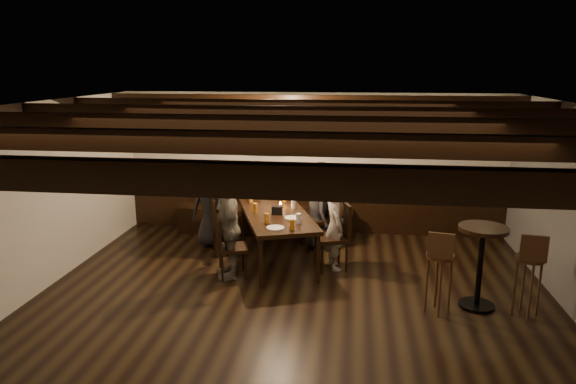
# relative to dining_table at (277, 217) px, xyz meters

# --- Properties ---
(room) EXTENTS (7.00, 7.00, 7.00)m
(room) POSITION_rel_dining_table_xyz_m (0.13, 0.26, 0.40)
(room) COLOR black
(room) RESTS_ON ground
(dining_table) EXTENTS (1.48, 2.13, 0.73)m
(dining_table) POSITION_rel_dining_table_xyz_m (0.00, 0.00, 0.00)
(dining_table) COLOR black
(dining_table) RESTS_ON floor
(chair_left_near) EXTENTS (0.53, 0.53, 0.90)m
(chair_left_near) POSITION_rel_dining_table_xyz_m (-0.83, 0.18, -0.40)
(chair_left_near) COLOR black
(chair_left_near) RESTS_ON floor
(chair_left_far) EXTENTS (0.50, 0.50, 0.86)m
(chair_left_far) POSITION_rel_dining_table_xyz_m (-0.53, -0.66, -0.41)
(chair_left_far) COLOR black
(chair_left_far) RESTS_ON floor
(chair_right_near) EXTENTS (0.56, 0.56, 0.96)m
(chair_right_near) POSITION_rel_dining_table_xyz_m (0.53, 0.67, -0.38)
(chair_right_near) COLOR black
(chair_right_near) RESTS_ON floor
(chair_right_far) EXTENTS (0.56, 0.56, 0.96)m
(chair_right_far) POSITION_rel_dining_table_xyz_m (0.83, -0.18, -0.38)
(chair_right_far) COLOR black
(chair_right_far) RESTS_ON floor
(person_bench_left) EXTENTS (0.70, 0.57, 1.23)m
(person_bench_left) POSITION_rel_dining_table_xyz_m (-1.15, 0.55, -0.06)
(person_bench_left) COLOR #27272A
(person_bench_left) RESTS_ON floor
(person_bench_centre) EXTENTS (0.54, 0.44, 1.27)m
(person_bench_centre) POSITION_rel_dining_table_xyz_m (-0.35, 0.99, -0.04)
(person_bench_centre) COLOR gray
(person_bench_centre) RESTS_ON floor
(person_bench_right) EXTENTS (0.76, 0.68, 1.30)m
(person_bench_right) POSITION_rel_dining_table_xyz_m (0.55, 1.15, -0.02)
(person_bench_right) COLOR #53261C
(person_bench_right) RESTS_ON floor
(person_left_near) EXTENTS (0.78, 1.01, 1.38)m
(person_left_near) POSITION_rel_dining_table_xyz_m (-0.86, 0.17, 0.02)
(person_left_near) COLOR gray
(person_left_near) RESTS_ON floor
(person_left_far) EXTENTS (0.60, 0.90, 1.42)m
(person_left_far) POSITION_rel_dining_table_xyz_m (-0.56, -0.68, 0.04)
(person_left_far) COLOR gray
(person_left_far) RESTS_ON floor
(person_right_near) EXTENTS (0.56, 0.69, 1.21)m
(person_right_near) POSITION_rel_dining_table_xyz_m (0.56, 0.68, -0.07)
(person_right_near) COLOR #2A292C
(person_right_near) RESTS_ON floor
(person_right_far) EXTENTS (0.43, 0.52, 1.23)m
(person_right_far) POSITION_rel_dining_table_xyz_m (0.86, -0.17, -0.06)
(person_right_far) COLOR gray
(person_right_far) RESTS_ON floor
(pint_a) EXTENTS (0.07, 0.07, 0.14)m
(pint_a) POSITION_rel_dining_table_xyz_m (-0.50, 0.57, 0.13)
(pint_a) COLOR #BF7219
(pint_a) RESTS_ON dining_table
(pint_b) EXTENTS (0.07, 0.07, 0.14)m
(pint_b) POSITION_rel_dining_table_xyz_m (0.02, 0.70, 0.13)
(pint_b) COLOR #BF7219
(pint_b) RESTS_ON dining_table
(pint_c) EXTENTS (0.07, 0.07, 0.14)m
(pint_c) POSITION_rel_dining_table_xyz_m (-0.32, -0.01, 0.13)
(pint_c) COLOR #BF7219
(pint_c) RESTS_ON dining_table
(pint_d) EXTENTS (0.07, 0.07, 0.14)m
(pint_d) POSITION_rel_dining_table_xyz_m (0.22, 0.29, 0.13)
(pint_d) COLOR silver
(pint_d) RESTS_ON dining_table
(pint_e) EXTENTS (0.07, 0.07, 0.14)m
(pint_e) POSITION_rel_dining_table_xyz_m (-0.06, -0.50, 0.13)
(pint_e) COLOR #BF7219
(pint_e) RESTS_ON dining_table
(pint_f) EXTENTS (0.07, 0.07, 0.14)m
(pint_f) POSITION_rel_dining_table_xyz_m (0.37, -0.45, 0.13)
(pint_f) COLOR silver
(pint_f) RESTS_ON dining_table
(pint_g) EXTENTS (0.07, 0.07, 0.14)m
(pint_g) POSITION_rel_dining_table_xyz_m (0.31, -0.74, 0.13)
(pint_g) COLOR #BF7219
(pint_g) RESTS_ON dining_table
(plate_near) EXTENTS (0.24, 0.24, 0.01)m
(plate_near) POSITION_rel_dining_table_xyz_m (0.09, -0.71, 0.07)
(plate_near) COLOR white
(plate_near) RESTS_ON dining_table
(plate_far) EXTENTS (0.24, 0.24, 0.01)m
(plate_far) POSITION_rel_dining_table_xyz_m (0.27, -0.22, 0.07)
(plate_far) COLOR white
(plate_far) RESTS_ON dining_table
(condiment_caddy) EXTENTS (0.15, 0.10, 0.12)m
(condiment_caddy) POSITION_rel_dining_table_xyz_m (0.02, -0.05, 0.12)
(condiment_caddy) COLOR black
(condiment_caddy) RESTS_ON dining_table
(candle) EXTENTS (0.05, 0.05, 0.05)m
(candle) POSITION_rel_dining_table_xyz_m (0.01, 0.32, 0.09)
(candle) COLOR beige
(candle) RESTS_ON dining_table
(high_top_table) EXTENTS (0.57, 0.57, 1.01)m
(high_top_table) POSITION_rel_dining_table_xyz_m (2.62, -1.19, -0.01)
(high_top_table) COLOR black
(high_top_table) RESTS_ON floor
(bar_stool_left) EXTENTS (0.33, 0.35, 1.02)m
(bar_stool_left) POSITION_rel_dining_table_xyz_m (2.12, -1.39, -0.29)
(bar_stool_left) COLOR #3C2613
(bar_stool_left) RESTS_ON floor
(bar_stool_right) EXTENTS (0.33, 0.35, 1.02)m
(bar_stool_right) POSITION_rel_dining_table_xyz_m (3.12, -1.34, -0.29)
(bar_stool_right) COLOR #3C2613
(bar_stool_right) RESTS_ON floor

